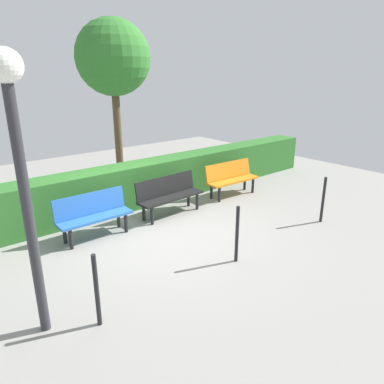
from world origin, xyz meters
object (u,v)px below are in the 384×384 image
at_px(bench_blue, 93,213).
at_px(lamp_post, 17,144).
at_px(bench_orange, 231,177).
at_px(tree_near, 113,59).
at_px(bench_black, 169,194).

height_order(bench_blue, lamp_post, lamp_post).
relative_size(bench_orange, bench_blue, 1.05).
bearing_deg(bench_orange, tree_near, -53.02).
relative_size(bench_orange, lamp_post, 0.46).
xyz_separation_m(bench_orange, tree_near, (1.79, -2.58, 2.90)).
relative_size(bench_black, lamp_post, 0.49).
height_order(bench_black, bench_blue, same).
bearing_deg(lamp_post, bench_orange, -158.82).
distance_m(bench_blue, lamp_post, 3.26).
bearing_deg(bench_black, lamp_post, 28.41).
distance_m(bench_orange, tree_near, 4.28).
distance_m(bench_black, tree_near, 3.92).
distance_m(tree_near, lamp_post, 6.09).
height_order(bench_black, tree_near, tree_near).
bearing_deg(bench_blue, tree_near, -127.94).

